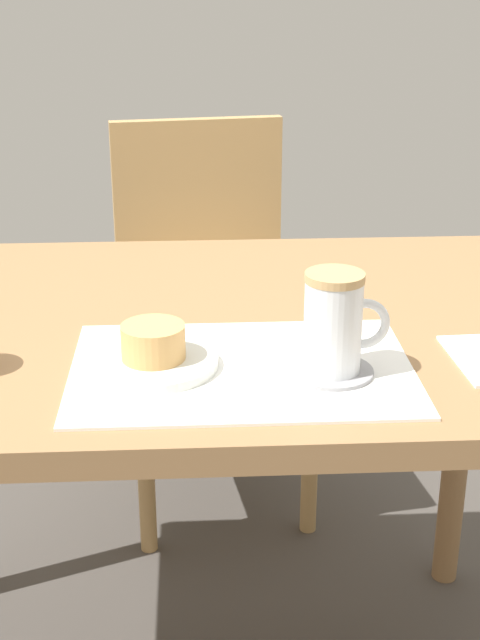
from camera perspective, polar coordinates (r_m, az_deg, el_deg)
The scene contains 7 objects.
dining_table at distance 1.29m, azimuth -1.78°, elevation -3.33°, with size 1.07×0.73×0.71m.
wooden_chair at distance 2.01m, azimuth -2.07°, elevation 1.43°, with size 0.48×0.48×0.85m.
placemat at distance 1.09m, azimuth 0.12°, elevation -3.12°, with size 0.42×0.29×0.00m, color white.
pastry_plate at distance 1.09m, azimuth -5.53°, elevation -2.71°, with size 0.16×0.16×0.01m, color silver.
pastry at distance 1.08m, azimuth -5.58°, elevation -1.40°, with size 0.08×0.08×0.04m, color #E0A860.
coffee_coaster at distance 1.08m, azimuth 5.84°, elevation -3.28°, with size 0.10×0.10×0.01m, color #99999E.
coffee_mug at distance 1.05m, azimuth 6.11°, elevation -0.14°, with size 0.10×0.07×0.12m.
Camera 1 is at (-0.02, -1.17, 1.18)m, focal length 50.00 mm.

